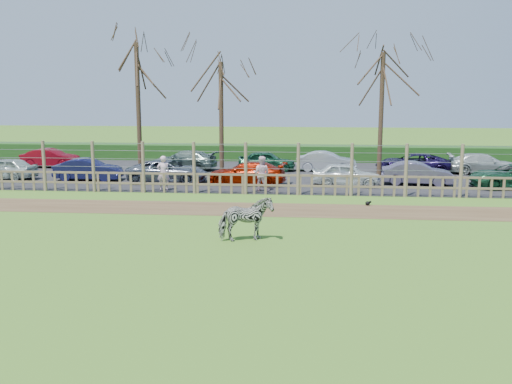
# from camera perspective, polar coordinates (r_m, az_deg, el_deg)

# --- Properties ---
(ground) EXTENTS (120.00, 120.00, 0.00)m
(ground) POSITION_cam_1_polar(r_m,az_deg,el_deg) (19.63, -3.59, -4.39)
(ground) COLOR #6CA93D
(ground) RESTS_ON ground
(dirt_strip) EXTENTS (34.00, 2.80, 0.01)m
(dirt_strip) POSITION_cam_1_polar(r_m,az_deg,el_deg) (23.96, -1.94, -1.70)
(dirt_strip) COLOR brown
(dirt_strip) RESTS_ON ground
(asphalt) EXTENTS (44.00, 13.00, 0.04)m
(asphalt) POSITION_cam_1_polar(r_m,az_deg,el_deg) (33.76, 0.19, 1.78)
(asphalt) COLOR #232326
(asphalt) RESTS_ON ground
(hedge) EXTENTS (46.00, 2.00, 1.10)m
(hedge) POSITION_cam_1_polar(r_m,az_deg,el_deg) (40.61, 1.07, 3.94)
(hedge) COLOR #1E4716
(hedge) RESTS_ON ground
(fence) EXTENTS (30.16, 0.16, 2.50)m
(fence) POSITION_cam_1_polar(r_m,az_deg,el_deg) (27.24, -1.03, 1.44)
(fence) COLOR brown
(fence) RESTS_ON ground
(tree_left) EXTENTS (4.80, 4.80, 7.88)m
(tree_left) POSITION_cam_1_polar(r_m,az_deg,el_deg) (32.68, -11.78, 11.14)
(tree_left) COLOR #3D2B1E
(tree_left) RESTS_ON ground
(tree_mid) EXTENTS (4.80, 4.80, 6.83)m
(tree_mid) POSITION_cam_1_polar(r_m,az_deg,el_deg) (32.65, -3.52, 10.01)
(tree_mid) COLOR #3D2B1E
(tree_mid) RESTS_ON ground
(tree_right) EXTENTS (4.80, 4.80, 7.35)m
(tree_right) POSITION_cam_1_polar(r_m,az_deg,el_deg) (33.02, 12.51, 10.45)
(tree_right) COLOR #3D2B1E
(tree_right) RESTS_ON ground
(zebra) EXTENTS (1.92, 1.35, 1.48)m
(zebra) POSITION_cam_1_polar(r_m,az_deg,el_deg) (18.75, -1.05, -2.74)
(zebra) COLOR gray
(zebra) RESTS_ON ground
(visitor_a) EXTENTS (0.71, 0.55, 1.72)m
(visitor_a) POSITION_cam_1_polar(r_m,az_deg,el_deg) (28.47, -9.25, 1.88)
(visitor_a) COLOR silver
(visitor_a) RESTS_ON asphalt
(visitor_b) EXTENTS (0.98, 0.85, 1.72)m
(visitor_b) POSITION_cam_1_polar(r_m,az_deg,el_deg) (27.93, 0.54, 1.86)
(visitor_b) COLOR silver
(visitor_b) RESTS_ON asphalt
(crow) EXTENTS (0.26, 0.19, 0.21)m
(crow) POSITION_cam_1_polar(r_m,az_deg,el_deg) (25.13, 11.13, -1.11)
(crow) COLOR black
(crow) RESTS_ON ground
(car_0) EXTENTS (3.61, 1.64, 1.20)m
(car_0) POSITION_cam_1_polar(r_m,az_deg,el_deg) (34.61, -23.82, 2.16)
(car_0) COLOR #B2C2B7
(car_0) RESTS_ON asphalt
(car_1) EXTENTS (3.71, 1.47, 1.20)m
(car_1) POSITION_cam_1_polar(r_m,az_deg,el_deg) (32.61, -16.43, 2.17)
(car_1) COLOR #161947
(car_1) RESTS_ON asphalt
(car_2) EXTENTS (4.37, 2.10, 1.20)m
(car_2) POSITION_cam_1_polar(r_m,az_deg,el_deg) (30.95, -8.82, 2.06)
(car_2) COLOR #4D5566
(car_2) RESTS_ON asphalt
(car_3) EXTENTS (4.30, 2.13, 1.20)m
(car_3) POSITION_cam_1_polar(r_m,az_deg,el_deg) (29.93, -0.93, 1.90)
(car_3) COLOR #911603
(car_3) RESTS_ON asphalt
(car_4) EXTENTS (3.59, 1.60, 1.20)m
(car_4) POSITION_cam_1_polar(r_m,az_deg,el_deg) (29.84, 9.00, 1.76)
(car_4) COLOR white
(car_4) RESTS_ON asphalt
(car_5) EXTENTS (3.75, 1.61, 1.20)m
(car_5) POSITION_cam_1_polar(r_m,az_deg,el_deg) (30.99, 15.82, 1.80)
(car_5) COLOR #5A5270
(car_5) RESTS_ON asphalt
(car_7) EXTENTS (3.66, 1.34, 1.20)m
(car_7) POSITION_cam_1_polar(r_m,az_deg,el_deg) (38.98, -19.86, 3.21)
(car_7) COLOR maroon
(car_7) RESTS_ON asphalt
(car_9) EXTENTS (4.31, 2.17, 1.20)m
(car_9) POSITION_cam_1_polar(r_m,az_deg,el_deg) (35.76, -7.22, 3.17)
(car_9) COLOR #536B61
(car_9) RESTS_ON asphalt
(car_10) EXTENTS (3.53, 1.43, 1.20)m
(car_10) POSITION_cam_1_polar(r_m,az_deg,el_deg) (35.16, 1.08, 3.13)
(car_10) COLOR #195333
(car_10) RESTS_ON asphalt
(car_11) EXTENTS (3.74, 1.59, 1.20)m
(car_11) POSITION_cam_1_polar(r_m,az_deg,el_deg) (35.16, 7.07, 3.05)
(car_11) COLOR #AEB3BB
(car_11) RESTS_ON asphalt
(car_12) EXTENTS (4.50, 2.43, 1.20)m
(car_12) POSITION_cam_1_polar(r_m,az_deg,el_deg) (35.18, 15.38, 2.77)
(car_12) COLOR #190F3B
(car_12) RESTS_ON asphalt
(car_13) EXTENTS (4.29, 2.11, 1.20)m
(car_13) POSITION_cam_1_polar(r_m,az_deg,el_deg) (36.29, 21.81, 2.62)
(car_13) COLOR #BBC3BC
(car_13) RESTS_ON asphalt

